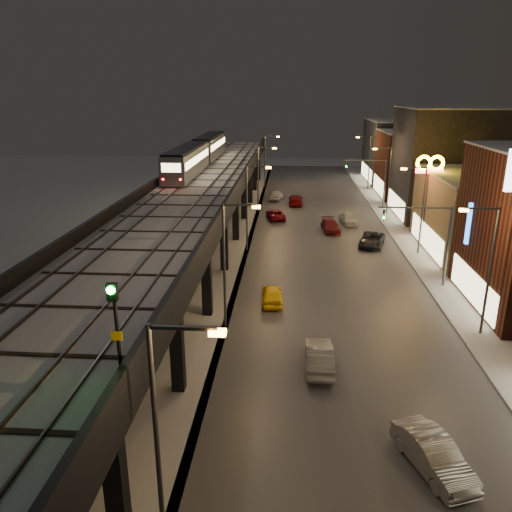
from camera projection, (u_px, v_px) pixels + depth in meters
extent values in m
plane|color=silver|center=(205.00, 452.00, 23.21)|extent=(220.00, 220.00, 0.00)
cube|color=#46474D|center=(323.00, 241.00, 55.88)|extent=(17.00, 120.00, 0.06)
cube|color=#9FA1A8|center=(414.00, 243.00, 55.21)|extent=(4.00, 120.00, 0.14)
cube|color=#9FA1A8|center=(204.00, 239.00, 56.75)|extent=(11.00, 120.00, 0.06)
cube|color=black|center=(197.00, 194.00, 52.10)|extent=(9.00, 100.00, 1.00)
cube|color=black|center=(116.00, 484.00, 17.79)|extent=(0.70, 0.70, 5.30)
cube|color=black|center=(5.00, 420.00, 17.25)|extent=(8.00, 0.60, 0.50)
cube|color=black|center=(46.00, 343.00, 27.75)|extent=(0.70, 0.70, 5.30)
cube|color=black|center=(177.00, 348.00, 27.27)|extent=(0.70, 0.70, 5.30)
cube|color=black|center=(107.00, 304.00, 26.73)|extent=(8.00, 0.60, 0.50)
cube|color=black|center=(109.00, 279.00, 37.22)|extent=(0.70, 0.70, 5.30)
cube|color=black|center=(207.00, 282.00, 36.74)|extent=(0.70, 0.70, 5.30)
cube|color=black|center=(155.00, 248.00, 36.20)|extent=(8.00, 0.60, 0.50)
cube|color=black|center=(146.00, 241.00, 46.70)|extent=(0.70, 0.70, 5.30)
cube|color=black|center=(224.00, 243.00, 46.22)|extent=(0.70, 0.70, 5.30)
cube|color=black|center=(184.00, 216.00, 45.68)|extent=(8.00, 0.60, 0.50)
cube|color=black|center=(170.00, 216.00, 56.17)|extent=(0.70, 0.70, 5.30)
cube|color=black|center=(236.00, 217.00, 55.69)|extent=(0.70, 0.70, 5.30)
cube|color=black|center=(202.00, 195.00, 55.15)|extent=(8.00, 0.60, 0.50)
cube|color=black|center=(188.00, 198.00, 65.65)|extent=(0.70, 0.70, 5.30)
cube|color=black|center=(244.00, 199.00, 65.17)|extent=(0.70, 0.70, 5.30)
cube|color=black|center=(215.00, 180.00, 64.63)|extent=(8.00, 0.60, 0.50)
cube|color=black|center=(201.00, 185.00, 75.12)|extent=(0.70, 0.70, 5.30)
cube|color=black|center=(250.00, 185.00, 74.64)|extent=(0.70, 0.70, 5.30)
cube|color=black|center=(225.00, 168.00, 74.10)|extent=(8.00, 0.60, 0.50)
cube|color=black|center=(211.00, 174.00, 84.60)|extent=(0.70, 0.70, 5.30)
cube|color=black|center=(255.00, 175.00, 84.12)|extent=(0.70, 0.70, 5.30)
cube|color=black|center=(233.00, 160.00, 83.58)|extent=(8.00, 0.60, 0.50)
cube|color=black|center=(219.00, 166.00, 94.07)|extent=(0.70, 0.70, 5.30)
cube|color=black|center=(258.00, 166.00, 93.59)|extent=(0.70, 0.70, 5.30)
cube|color=black|center=(239.00, 153.00, 93.05)|extent=(8.00, 0.60, 0.50)
cube|color=#B2B7C1|center=(197.00, 189.00, 51.92)|extent=(8.40, 100.00, 0.16)
cube|color=#332D28|center=(166.00, 187.00, 52.08)|extent=(0.08, 98.00, 0.16)
cube|color=#332D28|center=(180.00, 187.00, 51.99)|extent=(0.08, 98.00, 0.16)
cube|color=#332D28|center=(209.00, 187.00, 51.79)|extent=(0.08, 98.00, 0.16)
cube|color=#332D28|center=(223.00, 187.00, 51.70)|extent=(0.08, 98.00, 0.16)
cube|color=black|center=(82.00, 303.00, 23.46)|extent=(7.80, 0.24, 0.06)
cube|color=black|center=(164.00, 220.00, 38.62)|extent=(7.80, 0.24, 0.06)
cube|color=black|center=(200.00, 184.00, 53.78)|extent=(7.80, 0.24, 0.06)
cube|color=black|center=(220.00, 164.00, 68.94)|extent=(7.80, 0.24, 0.06)
cube|color=black|center=(233.00, 151.00, 84.10)|extent=(7.80, 0.24, 0.06)
cube|color=black|center=(238.00, 185.00, 51.49)|extent=(0.30, 100.00, 1.10)
cube|color=black|center=(156.00, 184.00, 52.06)|extent=(0.30, 100.00, 1.10)
cube|color=beige|center=(472.00, 287.00, 38.60)|extent=(0.10, 9.60, 2.40)
cube|color=#867150|center=(489.00, 215.00, 50.72)|extent=(12.00, 15.00, 8.00)
cube|color=beige|center=(426.00, 237.00, 51.86)|extent=(0.10, 12.00, 2.40)
cube|color=#B2B7C1|center=(495.00, 175.00, 49.44)|extent=(12.20, 15.20, 0.16)
cube|color=black|center=(447.00, 164.00, 64.94)|extent=(12.00, 13.00, 14.00)
cube|color=beige|center=(396.00, 204.00, 67.02)|extent=(0.10, 10.40, 2.40)
cube|color=#B2B7C1|center=(453.00, 108.00, 62.72)|extent=(12.20, 13.20, 0.16)
cube|color=#4F1F12|center=(419.00, 165.00, 78.83)|extent=(12.00, 12.00, 10.00)
cube|color=beige|center=(379.00, 186.00, 80.29)|extent=(0.10, 9.60, 2.40)
cube|color=#B2B7C1|center=(422.00, 132.00, 77.24)|extent=(12.20, 12.20, 0.16)
cube|color=#29292D|center=(401.00, 152.00, 91.94)|extent=(12.00, 16.00, 11.00)
cube|color=beige|center=(366.00, 172.00, 93.55)|extent=(0.10, 12.80, 2.40)
cube|color=#B2B7C1|center=(404.00, 120.00, 90.19)|extent=(12.20, 16.20, 0.16)
cylinder|color=#38383A|center=(157.00, 443.00, 17.11)|extent=(0.18, 0.18, 9.00)
cube|color=#38383A|center=(183.00, 328.00, 15.66)|extent=(2.20, 0.12, 0.12)
cube|color=orange|center=(217.00, 333.00, 15.63)|extent=(0.55, 0.28, 0.18)
cylinder|color=#38383A|center=(224.00, 268.00, 34.16)|extent=(0.18, 0.18, 9.00)
cube|color=#38383A|center=(240.00, 205.00, 32.72)|extent=(2.20, 0.12, 0.12)
cube|color=orange|center=(256.00, 207.00, 32.68)|extent=(0.55, 0.28, 0.18)
cylinder|color=#38383A|center=(489.00, 274.00, 33.02)|extent=(0.18, 0.18, 9.00)
cube|color=#38383A|center=(482.00, 209.00, 31.71)|extent=(2.20, 0.12, 0.12)
cube|color=orange|center=(464.00, 210.00, 31.82)|extent=(0.55, 0.28, 0.18)
cylinder|color=#38383A|center=(247.00, 209.00, 51.22)|extent=(0.18, 0.18, 9.00)
cube|color=#38383A|center=(258.00, 166.00, 49.77)|extent=(2.20, 0.12, 0.12)
cube|color=orange|center=(269.00, 168.00, 49.74)|extent=(0.55, 0.28, 0.18)
cylinder|color=#38383A|center=(422.00, 212.00, 50.07)|extent=(0.18, 0.18, 9.00)
cube|color=#38383A|center=(415.00, 168.00, 48.76)|extent=(2.20, 0.12, 0.12)
cube|color=orange|center=(404.00, 169.00, 48.87)|extent=(0.55, 0.28, 0.18)
cylinder|color=#38383A|center=(258.00, 180.00, 68.27)|extent=(0.18, 0.18, 9.00)
cube|color=#38383A|center=(266.00, 147.00, 66.83)|extent=(2.20, 0.12, 0.12)
cube|color=orange|center=(274.00, 148.00, 66.79)|extent=(0.55, 0.28, 0.18)
cylinder|color=#38383A|center=(389.00, 181.00, 67.13)|extent=(0.18, 0.18, 9.00)
cube|color=#38383A|center=(383.00, 148.00, 65.82)|extent=(2.20, 0.12, 0.12)
cube|color=orange|center=(375.00, 149.00, 65.93)|extent=(0.55, 0.28, 0.18)
cylinder|color=#38383A|center=(265.00, 162.00, 85.33)|extent=(0.18, 0.18, 9.00)
cube|color=#38383A|center=(272.00, 136.00, 83.88)|extent=(2.20, 0.12, 0.12)
cube|color=orange|center=(278.00, 137.00, 83.85)|extent=(0.55, 0.28, 0.18)
cylinder|color=#38383A|center=(369.00, 163.00, 84.18)|extent=(0.18, 0.18, 9.00)
cube|color=#38383A|center=(365.00, 137.00, 82.87)|extent=(2.20, 0.12, 0.12)
cube|color=orange|center=(358.00, 137.00, 82.98)|extent=(0.55, 0.28, 0.18)
cylinder|color=#38383A|center=(447.00, 248.00, 41.86)|extent=(0.20, 0.20, 7.00)
cube|color=#38383A|center=(415.00, 208.00, 40.99)|extent=(6.00, 0.12, 0.12)
imported|color=black|center=(384.00, 213.00, 41.31)|extent=(0.20, 0.16, 1.00)
sphere|color=#0CFF26|center=(384.00, 217.00, 41.24)|extent=(0.18, 0.18, 0.18)
cylinder|color=#38383A|center=(385.00, 185.00, 70.28)|extent=(0.20, 0.20, 7.00)
cube|color=#38383A|center=(365.00, 160.00, 69.41)|extent=(6.00, 0.12, 0.12)
imported|color=black|center=(346.00, 164.00, 69.73)|extent=(0.20, 0.16, 1.00)
sphere|color=#0CFF26|center=(346.00, 166.00, 69.67)|extent=(0.18, 0.18, 0.18)
cube|color=gray|center=(187.00, 162.00, 58.65)|extent=(2.65, 15.99, 3.01)
cube|color=black|center=(186.00, 148.00, 58.14)|extent=(2.37, 15.53, 0.23)
cube|color=#E2C684|center=(176.00, 158.00, 58.60)|extent=(0.05, 14.62, 0.82)
cube|color=#E2C684|center=(198.00, 158.00, 58.43)|extent=(0.05, 14.62, 0.82)
cube|color=gray|center=(210.00, 147.00, 75.05)|extent=(2.65, 15.99, 3.01)
cube|color=black|center=(210.00, 136.00, 74.54)|extent=(2.37, 15.53, 0.23)
cube|color=#E2C684|center=(201.00, 144.00, 75.01)|extent=(0.05, 14.62, 0.82)
cube|color=#E2C684|center=(219.00, 144.00, 74.83)|extent=(0.05, 14.62, 0.82)
cube|color=#E2C684|center=(171.00, 168.00, 50.92)|extent=(2.01, 0.05, 0.91)
sphere|color=#FF0C0C|center=(163.00, 179.00, 51.33)|extent=(0.18, 0.18, 0.18)
sphere|color=#FF0C0C|center=(180.00, 180.00, 51.21)|extent=(0.18, 0.18, 0.18)
cylinder|color=black|center=(117.00, 329.00, 16.97)|extent=(0.13, 0.13, 3.34)
cube|color=black|center=(112.00, 292.00, 16.42)|extent=(0.36, 0.20, 0.61)
sphere|color=#0CFF26|center=(111.00, 290.00, 16.27)|extent=(0.29, 0.29, 0.29)
cube|color=#E0AF09|center=(117.00, 336.00, 16.95)|extent=(0.39, 0.04, 0.33)
imported|color=yellow|center=(272.00, 295.00, 39.38)|extent=(1.82, 4.16, 1.40)
imported|color=gray|center=(319.00, 357.00, 30.02)|extent=(1.63, 4.62, 1.52)
imported|color=maroon|center=(276.00, 215.00, 65.43)|extent=(2.92, 4.82, 1.25)
imported|color=#740707|center=(296.00, 200.00, 73.81)|extent=(2.01, 4.94, 1.43)
imported|color=silver|center=(276.00, 195.00, 77.30)|extent=(2.47, 4.47, 1.44)
imported|color=gray|center=(433.00, 456.00, 21.88)|extent=(3.12, 4.93, 1.54)
imported|color=black|center=(372.00, 240.00, 53.91)|extent=(3.68, 5.57, 1.42)
imported|color=maroon|center=(330.00, 226.00, 59.61)|extent=(2.33, 4.79, 1.34)
imported|color=silver|center=(348.00, 219.00, 62.80)|extent=(2.31, 4.36, 1.41)
cylinder|color=#38383A|center=(425.00, 211.00, 52.70)|extent=(0.24, 0.24, 7.92)
cube|color=#FF0C0C|center=(429.00, 171.00, 51.37)|extent=(2.77, 0.25, 0.50)
torus|color=#E5C001|center=(424.00, 163.00, 51.16)|extent=(1.61, 0.37, 1.60)
torus|color=#E5C001|center=(437.00, 163.00, 51.08)|extent=(1.61, 0.37, 1.60)
cylinder|color=#38383A|center=(512.00, 257.00, 33.07)|extent=(0.28, 0.28, 11.07)
cylinder|color=#38383A|center=(470.00, 267.00, 40.78)|extent=(0.28, 0.28, 4.63)
cube|color=#247DFF|center=(476.00, 223.00, 39.62)|extent=(1.48, 0.35, 3.34)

